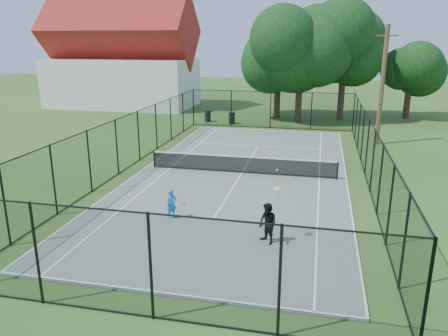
% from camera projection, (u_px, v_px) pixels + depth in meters
% --- Properties ---
extents(ground, '(120.00, 120.00, 0.00)m').
position_uv_depth(ground, '(242.00, 174.00, 23.60)').
color(ground, '#2A4C1A').
extents(tennis_court, '(11.00, 24.00, 0.06)m').
position_uv_depth(tennis_court, '(242.00, 174.00, 23.59)').
color(tennis_court, slate).
rests_on(tennis_court, ground).
extents(tennis_net, '(10.08, 0.08, 0.95)m').
position_uv_depth(tennis_net, '(242.00, 164.00, 23.43)').
color(tennis_net, black).
rests_on(tennis_net, tennis_court).
extents(fence, '(13.10, 26.10, 3.00)m').
position_uv_depth(fence, '(242.00, 147.00, 23.17)').
color(fence, black).
rests_on(fence, ground).
extents(tree_near_left, '(6.90, 6.90, 9.00)m').
position_uv_depth(tree_near_left, '(279.00, 56.00, 38.77)').
color(tree_near_left, '#332114').
rests_on(tree_near_left, ground).
extents(tree_near_mid, '(6.83, 6.83, 8.93)m').
position_uv_depth(tree_near_mid, '(301.00, 58.00, 36.94)').
color(tree_near_mid, '#332114').
rests_on(tree_near_mid, ground).
extents(tree_near_right, '(6.79, 6.79, 9.38)m').
position_uv_depth(tree_near_right, '(345.00, 52.00, 38.02)').
color(tree_near_right, '#332114').
rests_on(tree_near_right, ground).
extents(tree_far_right, '(4.78, 4.78, 6.32)m').
position_uv_depth(tree_far_right, '(410.00, 75.00, 39.26)').
color(tree_far_right, '#332114').
rests_on(tree_far_right, ground).
extents(building, '(15.30, 8.15, 11.87)m').
position_uv_depth(building, '(122.00, 59.00, 46.31)').
color(building, silver).
rests_on(building, ground).
extents(trash_bin_left, '(0.58, 0.58, 1.01)m').
position_uv_depth(trash_bin_left, '(208.00, 116.00, 38.40)').
color(trash_bin_left, black).
rests_on(trash_bin_left, ground).
extents(trash_bin_right, '(0.58, 0.58, 1.00)m').
position_uv_depth(trash_bin_right, '(232.00, 118.00, 37.46)').
color(trash_bin_right, black).
rests_on(trash_bin_right, ground).
extents(utility_pole, '(1.40, 0.30, 7.95)m').
position_uv_depth(utility_pole, '(382.00, 85.00, 29.24)').
color(utility_pole, '#4C3823').
rests_on(utility_pole, ground).
extents(player_blue, '(0.84, 0.52, 1.21)m').
position_uv_depth(player_blue, '(172.00, 204.00, 17.53)').
color(player_blue, blue).
rests_on(player_blue, tennis_court).
extents(player_black, '(0.91, 1.03, 2.61)m').
position_uv_depth(player_black, '(268.00, 224.00, 15.32)').
color(player_black, black).
rests_on(player_black, tennis_court).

